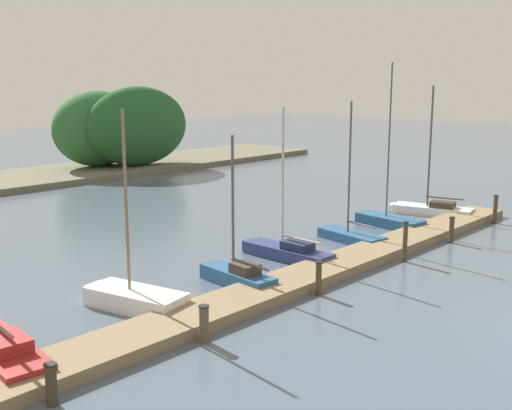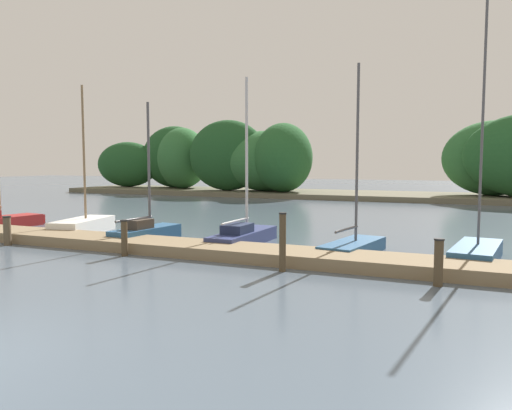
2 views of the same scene
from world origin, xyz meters
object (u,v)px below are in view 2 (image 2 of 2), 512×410
Objects in this scene: sailboat_3 at (245,235)px; sailboat_4 at (355,245)px; mooring_piling_2 at (124,238)px; mooring_piling_3 at (283,242)px; sailboat_1 at (85,224)px; mooring_piling_1 at (7,231)px; sailboat_2 at (147,231)px; mooring_piling_4 at (439,262)px; sailboat_5 at (477,250)px.

sailboat_4 is (3.94, -0.24, -0.06)m from sailboat_3.
mooring_piling_2 is 5.25m from mooring_piling_3.
sailboat_1 is 3.81× the size of mooring_piling_3.
mooring_piling_2 is at bearing 0.29° from mooring_piling_1.
sailboat_2 is 4.50× the size of mooring_piling_4.
sailboat_5 reaches higher than mooring_piling_2.
sailboat_1 is 5.88m from mooring_piling_2.
mooring_piling_1 is at bearing 110.23° from sailboat_5.
sailboat_5 is at bearing 37.11° from mooring_piling_3.
sailboat_4 is at bearing 26.47° from mooring_piling_2.
sailboat_1 is at bearing 83.05° from sailboat_2.
mooring_piling_3 is at bearing 134.26° from sailboat_5.
sailboat_1 is 0.79× the size of sailboat_5.
sailboat_5 reaches higher than mooring_piling_4.
sailboat_1 reaches higher than sailboat_2.
mooring_piling_2 is (1.07, -2.65, 0.20)m from sailboat_2.
sailboat_3 is 0.77× the size of sailboat_5.
sailboat_4 reaches higher than mooring_piling_2.
mooring_piling_1 is (-7.50, -3.47, 0.17)m from sailboat_3.
sailboat_3 is at bearing 24.83° from mooring_piling_1.
mooring_piling_3 is at bearing -1.36° from mooring_piling_2.
mooring_piling_2 is (-2.49, -3.44, 0.22)m from sailboat_3.
sailboat_3 reaches higher than mooring_piling_1.
sailboat_4 is 4.30m from mooring_piling_4.
sailboat_5 is 7.42× the size of mooring_piling_1.
mooring_piling_2 is at bearing 178.64° from mooring_piling_3.
sailboat_2 is 4.77m from mooring_piling_1.
sailboat_5 is at bearing -89.50° from sailboat_3.
mooring_piling_3 reaches higher than mooring_piling_2.
sailboat_4 reaches higher than sailboat_2.
mooring_piling_3 is 3.88m from mooring_piling_4.
sailboat_3 is 4.25m from mooring_piling_2.
mooring_piling_3 is (2.76, -3.57, 0.44)m from sailboat_3.
sailboat_4 reaches higher than mooring_piling_3.
sailboat_5 is 3.71m from mooring_piling_4.
sailboat_2 reaches higher than mooring_piling_4.
mooring_piling_4 is (9.12, -0.15, 0.00)m from mooring_piling_2.
sailboat_1 is 3.77m from sailboat_2.
sailboat_3 is 3.71× the size of mooring_piling_3.
mooring_piling_4 reaches higher than mooring_piling_1.
sailboat_1 is at bearing 85.66° from mooring_piling_1.
sailboat_5 is 10.56m from mooring_piling_2.
sailboat_4 is at bearing -103.64° from sailboat_1.
sailboat_1 reaches higher than sailboat_3.
sailboat_3 is at bearing 151.56° from mooring_piling_4.
sailboat_3 is 3.95m from sailboat_4.
sailboat_5 reaches higher than mooring_piling_3.
mooring_piling_4 is (13.86, -3.60, 0.22)m from sailboat_1.
sailboat_2 reaches higher than mooring_piling_3.
sailboat_4 is (7.50, 0.55, -0.08)m from sailboat_2.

